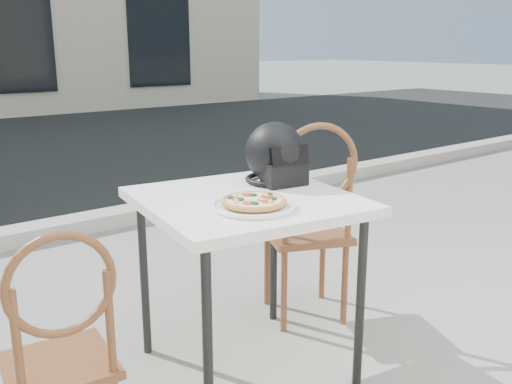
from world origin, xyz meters
TOP-DOWN VIEW (x-y plane):
  - curb at (0.00, 3.00)m, footprint 30.00×0.25m
  - cafe_table_main at (-0.28, 0.57)m, footprint 0.99×0.99m
  - plate at (-0.37, 0.41)m, footprint 0.42×0.42m
  - pizza at (-0.37, 0.41)m, footprint 0.32×0.32m
  - helmet at (-0.02, 0.69)m, footprint 0.32×0.33m
  - cafe_chair_main at (0.27, 0.75)m, footprint 0.55×0.55m
  - cafe_chair_side at (-1.18, 0.39)m, footprint 0.39×0.39m

SIDE VIEW (x-z plane):
  - curb at x=0.00m, z-range 0.00..0.12m
  - cafe_chair_side at x=-1.18m, z-range 0.05..0.98m
  - cafe_chair_main at x=0.27m, z-range 0.06..1.16m
  - cafe_table_main at x=-0.28m, z-range 0.34..1.16m
  - plate at x=-0.37m, z-range 0.83..0.85m
  - pizza at x=-0.37m, z-range 0.84..0.87m
  - helmet at x=-0.02m, z-range 0.81..1.10m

